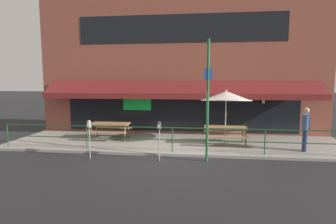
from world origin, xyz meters
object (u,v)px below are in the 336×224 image
patio_umbrella_centre (226,96)px  street_sign_pole (208,100)px  pedestrian_walking (305,127)px  parking_meter_far (159,129)px  picnic_table_centre (225,131)px  parking_meter_near (89,128)px  picnic_table_left (110,126)px

patio_umbrella_centre → street_sign_pole: bearing=-110.3°
pedestrian_walking → street_sign_pole: street_sign_pole is taller
pedestrian_walking → parking_meter_far: 5.73m
pedestrian_walking → parking_meter_far: pedestrian_walking is taller
picnic_table_centre → street_sign_pole: street_sign_pole is taller
pedestrian_walking → parking_meter_far: (-5.50, -1.63, 0.09)m
pedestrian_walking → parking_meter_near: pedestrian_walking is taller
parking_meter_near → patio_umbrella_centre: bearing=25.4°
parking_meter_near → street_sign_pole: 4.38m
parking_meter_far → street_sign_pole: 1.97m
parking_meter_near → parking_meter_far: bearing=-0.8°
picnic_table_centre → pedestrian_walking: 3.09m
patio_umbrella_centre → parking_meter_far: size_ratio=1.67×
picnic_table_left → pedestrian_walking: pedestrian_walking is taller
patio_umbrella_centre → street_sign_pole: 2.46m
patio_umbrella_centre → parking_meter_near: bearing=-154.6°
picnic_table_centre → parking_meter_near: bearing=-155.2°
picnic_table_left → parking_meter_near: bearing=-86.1°
picnic_table_left → parking_meter_near: 2.81m
pedestrian_walking → patio_umbrella_centre: bearing=164.4°
pedestrian_walking → street_sign_pole: (-3.82, -1.48, 1.12)m
street_sign_pole → picnic_table_centre: bearing=69.1°
patio_umbrella_centre → parking_meter_far: (-2.53, -2.46, -1.03)m
street_sign_pole → pedestrian_walking: bearing=21.2°
picnic_table_centre → patio_umbrella_centre: bearing=90.0°
picnic_table_left → street_sign_pole: 5.38m
picnic_table_centre → parking_meter_far: size_ratio=1.27×
patio_umbrella_centre → pedestrian_walking: patio_umbrella_centre is taller
parking_meter_far → pedestrian_walking: bearing=16.5°
picnic_table_centre → parking_meter_far: (-2.53, -2.40, 0.44)m
picnic_table_left → parking_meter_near: (0.19, -2.77, 0.44)m
pedestrian_walking → parking_meter_near: (-8.08, -1.60, 0.09)m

